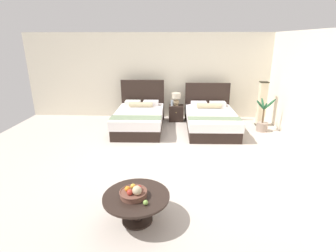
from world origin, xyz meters
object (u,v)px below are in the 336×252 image
(bed_near_corner, at_px, (211,120))
(table_lamp, at_px, (176,98))
(fruit_bowl, at_px, (134,193))
(vase, at_px, (172,103))
(nightstand, at_px, (176,113))
(potted_palm, at_px, (262,123))
(floor_lamp_corner, at_px, (262,104))
(coffee_table, at_px, (137,201))
(bed_near_window, at_px, (140,118))
(loose_apple, at_px, (146,203))

(bed_near_corner, height_order, table_lamp, bed_near_corner)
(fruit_bowl, bearing_deg, table_lamp, 83.72)
(vase, bearing_deg, nightstand, 16.27)
(nightstand, bearing_deg, potted_palm, -19.85)
(table_lamp, xyz_separation_m, floor_lamp_corner, (2.55, -0.40, -0.09))
(nightstand, xyz_separation_m, coffee_table, (-0.51, -4.88, 0.08))
(bed_near_window, xyz_separation_m, fruit_bowl, (0.51, -4.05, 0.17))
(table_lamp, relative_size, potted_palm, 0.41)
(loose_apple, bearing_deg, bed_near_corner, 72.30)
(table_lamp, distance_m, potted_palm, 2.67)
(vase, relative_size, loose_apple, 2.50)
(nightstand, distance_m, potted_palm, 2.62)
(floor_lamp_corner, bearing_deg, bed_near_window, -172.54)
(nightstand, xyz_separation_m, table_lamp, (-0.00, 0.02, 0.50))
(coffee_table, xyz_separation_m, fruit_bowl, (-0.03, -0.03, 0.15))
(table_lamp, bearing_deg, nightstand, -90.00)
(bed_near_window, relative_size, potted_palm, 2.14)
(fruit_bowl, xyz_separation_m, floor_lamp_corner, (3.09, 4.52, 0.18))
(nightstand, bearing_deg, loose_apple, -93.99)
(coffee_table, bearing_deg, bed_near_corner, 69.43)
(nightstand, xyz_separation_m, fruit_bowl, (-0.54, -4.91, 0.23))
(fruit_bowl, distance_m, potted_palm, 5.02)
(bed_near_corner, distance_m, loose_apple, 4.45)
(nightstand, height_order, floor_lamp_corner, floor_lamp_corner)
(bed_near_corner, xyz_separation_m, potted_palm, (1.47, -0.03, -0.06))
(bed_near_window, xyz_separation_m, vase, (0.92, 0.81, 0.27))
(loose_apple, height_order, potted_palm, potted_palm)
(table_lamp, distance_m, coffee_table, 4.94)
(fruit_bowl, bearing_deg, loose_apple, -44.04)
(bed_near_corner, height_order, loose_apple, bed_near_corner)
(bed_near_corner, distance_m, floor_lamp_corner, 1.66)
(nightstand, relative_size, potted_palm, 0.52)
(bed_near_window, relative_size, bed_near_corner, 0.98)
(nightstand, distance_m, fruit_bowl, 4.94)
(nightstand, relative_size, floor_lamp_corner, 0.38)
(bed_near_window, height_order, nightstand, bed_near_window)
(bed_near_corner, bearing_deg, bed_near_window, 179.99)
(bed_near_corner, xyz_separation_m, fruit_bowl, (-1.54, -4.05, 0.18))
(bed_near_corner, height_order, fruit_bowl, bed_near_corner)
(loose_apple, bearing_deg, nightstand, 86.01)
(fruit_bowl, height_order, loose_apple, fruit_bowl)
(loose_apple, height_order, floor_lamp_corner, floor_lamp_corner)
(bed_near_window, xyz_separation_m, coffee_table, (0.54, -4.02, 0.01))
(bed_near_window, bearing_deg, vase, 41.60)
(nightstand, height_order, vase, vase)
(fruit_bowl, distance_m, loose_apple, 0.26)
(table_lamp, height_order, coffee_table, table_lamp)
(nightstand, relative_size, coffee_table, 0.53)
(nightstand, height_order, table_lamp, table_lamp)
(vase, distance_m, potted_palm, 2.76)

